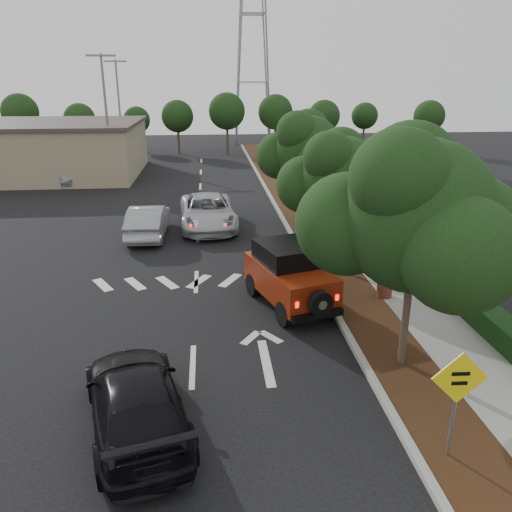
{
  "coord_description": "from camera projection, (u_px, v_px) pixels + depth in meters",
  "views": [
    {
      "loc": [
        0.57,
        -11.79,
        7.31
      ],
      "look_at": [
        2.01,
        3.0,
        2.03
      ],
      "focal_mm": 35.0,
      "sensor_mm": 36.0,
      "label": 1
    }
  ],
  "objects": [
    {
      "name": "sidewalk",
      "position": [
        346.0,
        230.0,
        25.37
      ],
      "size": [
        2.0,
        70.0,
        0.12
      ],
      "primitive_type": "cube",
      "color": "gray",
      "rests_on": "ground"
    },
    {
      "name": "silver_sedan_oncoming",
      "position": [
        148.0,
        221.0,
        24.32
      ],
      "size": [
        1.8,
        4.8,
        1.56
      ],
      "primitive_type": "imported",
      "rotation": [
        0.0,
        0.0,
        3.11
      ],
      "color": "#989A9F",
      "rests_on": "ground"
    },
    {
      "name": "ground",
      "position": [
        193.0,
        366.0,
        13.45
      ],
      "size": [
        120.0,
        120.0,
        0.0
      ],
      "primitive_type": "plane",
      "color": "black",
      "rests_on": "ground"
    },
    {
      "name": "hedge",
      "position": [
        373.0,
        223.0,
        25.39
      ],
      "size": [
        0.8,
        70.0,
        0.8
      ],
      "primitive_type": "cube",
      "color": "black",
      "rests_on": "ground"
    },
    {
      "name": "terracotta_planter",
      "position": [
        386.0,
        279.0,
        17.29
      ],
      "size": [
        0.66,
        0.66,
        1.14
      ],
      "rotation": [
        0.0,
        0.0,
        0.05
      ],
      "color": "brown",
      "rests_on": "ground"
    },
    {
      "name": "parked_suv",
      "position": [
        89.0,
        175.0,
        36.13
      ],
      "size": [
        4.58,
        3.04,
        1.45
      ],
      "primitive_type": "imported",
      "rotation": [
        0.0,
        0.0,
        1.91
      ],
      "color": "#B6B9BE",
      "rests_on": "ground"
    },
    {
      "name": "light_pole_b",
      "position": [
        124.0,
        159.0,
        48.41
      ],
      "size": [
        2.0,
        0.22,
        9.0
      ],
      "primitive_type": null,
      "color": "slate",
      "rests_on": "ground"
    },
    {
      "name": "transmission_tower",
      "position": [
        253.0,
        145.0,
        59.02
      ],
      "size": [
        7.0,
        4.0,
        28.0
      ],
      "primitive_type": null,
      "color": "slate",
      "rests_on": "ground"
    },
    {
      "name": "black_suv_oncoming",
      "position": [
        136.0,
        400.0,
        10.87
      ],
      "size": [
        3.15,
        5.22,
        1.42
      ],
      "primitive_type": "imported",
      "rotation": [
        0.0,
        0.0,
        3.4
      ],
      "color": "black",
      "rests_on": "ground"
    },
    {
      "name": "light_pole_a",
      "position": [
        113.0,
        183.0,
        37.25
      ],
      "size": [
        2.0,
        0.22,
        9.0
      ],
      "primitive_type": null,
      "color": "slate",
      "rests_on": "ground"
    },
    {
      "name": "street_tree_near",
      "position": [
        400.0,
        365.0,
        13.5
      ],
      "size": [
        3.8,
        3.8,
        5.92
      ],
      "primitive_type": null,
      "color": "black",
      "rests_on": "ground"
    },
    {
      "name": "planting_strip",
      "position": [
        309.0,
        231.0,
        25.2
      ],
      "size": [
        1.8,
        70.0,
        0.12
      ],
      "primitive_type": "cube",
      "color": "black",
      "rests_on": "ground"
    },
    {
      "name": "street_tree_far",
      "position": [
        306.0,
        227.0,
        26.16
      ],
      "size": [
        3.4,
        3.4,
        5.62
      ],
      "primitive_type": null,
      "color": "black",
      "rests_on": "ground"
    },
    {
      "name": "silver_suv_ahead",
      "position": [
        208.0,
        212.0,
        25.83
      ],
      "size": [
        3.09,
        6.11,
        1.66
      ],
      "primitive_type": "imported",
      "rotation": [
        0.0,
        0.0,
        0.06
      ],
      "color": "#B9BAC2",
      "rests_on": "ground"
    },
    {
      "name": "street_tree_mid",
      "position": [
        336.0,
        272.0,
        20.06
      ],
      "size": [
        3.2,
        3.2,
        5.32
      ],
      "primitive_type": null,
      "color": "black",
      "rests_on": "ground"
    },
    {
      "name": "red_jeep",
      "position": [
        287.0,
        274.0,
        16.89
      ],
      "size": [
        2.86,
        4.32,
        2.12
      ],
      "rotation": [
        0.0,
        0.0,
        0.3
      ],
      "color": "black",
      "rests_on": "ground"
    },
    {
      "name": "speed_hump_sign",
      "position": [
        457.0,
        391.0,
        9.61
      ],
      "size": [
        1.11,
        0.11,
        2.37
      ],
      "rotation": [
        0.0,
        0.0,
        -0.05
      ],
      "color": "slate",
      "rests_on": "ground"
    },
    {
      "name": "curb",
      "position": [
        290.0,
        231.0,
        25.1
      ],
      "size": [
        0.2,
        70.0,
        0.15
      ],
      "primitive_type": "cube",
      "color": "#9E9B93",
      "rests_on": "ground"
    }
  ]
}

